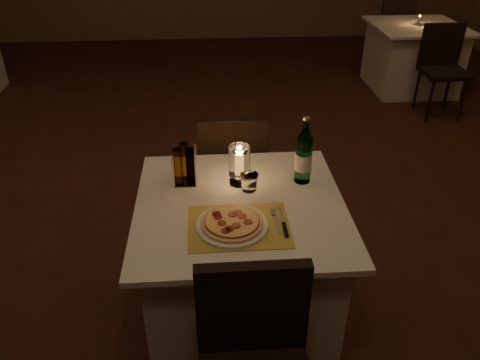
{
  "coord_description": "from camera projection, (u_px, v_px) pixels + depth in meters",
  "views": [
    {
      "loc": [
        -0.07,
        -2.63,
        2.0
      ],
      "look_at": [
        0.06,
        -0.78,
        0.86
      ],
      "focal_mm": 35.0,
      "sensor_mm": 36.0,
      "label": 1
    }
  ],
  "objects": [
    {
      "name": "tumbler",
      "position": [
        249.0,
        182.0,
        2.31
      ],
      "size": [
        0.09,
        0.09,
        0.09
      ],
      "primitive_type": null,
      "color": "white",
      "rests_on": "main_table"
    },
    {
      "name": "neighbor_chair_ra",
      "position": [
        443.0,
        61.0,
        4.74
      ],
      "size": [
        0.42,
        0.42,
        0.9
      ],
      "color": "black",
      "rests_on": "ground"
    },
    {
      "name": "water_bottle",
      "position": [
        304.0,
        156.0,
        2.33
      ],
      "size": [
        0.08,
        0.08,
        0.35
      ],
      "color": "#61B57B",
      "rests_on": "main_table"
    },
    {
      "name": "knife",
      "position": [
        284.0,
        227.0,
        2.06
      ],
      "size": [
        0.02,
        0.22,
        0.01
      ],
      "color": "black",
      "rests_on": "placemat"
    },
    {
      "name": "chair_near",
      "position": [
        255.0,
        356.0,
        1.72
      ],
      "size": [
        0.42,
        0.42,
        0.9
      ],
      "color": "black",
      "rests_on": "ground"
    },
    {
      "name": "floor",
      "position": [
        223.0,
        228.0,
        3.29
      ],
      "size": [
        8.0,
        10.0,
        0.02
      ],
      "primitive_type": "cube",
      "color": "#411F15",
      "rests_on": "ground"
    },
    {
      "name": "neighbor_chair_rb",
      "position": [
        393.0,
        27.0,
        5.95
      ],
      "size": [
        0.42,
        0.42,
        0.9
      ],
      "color": "black",
      "rests_on": "ground"
    },
    {
      "name": "cruet_caddy",
      "position": [
        185.0,
        166.0,
        2.34
      ],
      "size": [
        0.12,
        0.12,
        0.21
      ],
      "color": "white",
      "rests_on": "main_table"
    },
    {
      "name": "neighbor_candle_right",
      "position": [
        419.0,
        20.0,
        5.22
      ],
      "size": [
        0.03,
        0.03,
        0.11
      ],
      "color": "white",
      "rests_on": "neighbor_table_right"
    },
    {
      "name": "placemat",
      "position": [
        239.0,
        226.0,
        2.07
      ],
      "size": [
        0.45,
        0.34,
        0.0
      ],
      "primitive_type": "cube",
      "color": "gold",
      "rests_on": "main_table"
    },
    {
      "name": "fork",
      "position": [
        275.0,
        219.0,
        2.11
      ],
      "size": [
        0.02,
        0.18,
        0.0
      ],
      "color": "silver",
      "rests_on": "placemat"
    },
    {
      "name": "neighbor_table_right",
      "position": [
        412.0,
        57.0,
        5.44
      ],
      "size": [
        1.0,
        1.0,
        0.74
      ],
      "color": "silver",
      "rests_on": "ground"
    },
    {
      "name": "plate",
      "position": [
        232.0,
        225.0,
        2.07
      ],
      "size": [
        0.32,
        0.32,
        0.01
      ],
      "primitive_type": "cylinder",
      "color": "white",
      "rests_on": "placemat"
    },
    {
      "name": "pizza",
      "position": [
        232.0,
        222.0,
        2.06
      ],
      "size": [
        0.28,
        0.28,
        0.02
      ],
      "color": "#D8B77F",
      "rests_on": "plate"
    },
    {
      "name": "main_table",
      "position": [
        240.0,
        262.0,
        2.42
      ],
      "size": [
        1.0,
        1.0,
        0.74
      ],
      "color": "silver",
      "rests_on": "ground"
    },
    {
      "name": "hurricane_candle",
      "position": [
        239.0,
        162.0,
        2.33
      ],
      "size": [
        0.11,
        0.11,
        0.21
      ],
      "color": "white",
      "rests_on": "main_table"
    },
    {
      "name": "chair_far",
      "position": [
        232.0,
        164.0,
        2.94
      ],
      "size": [
        0.42,
        0.42,
        0.9
      ],
      "color": "black",
      "rests_on": "ground"
    }
  ]
}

